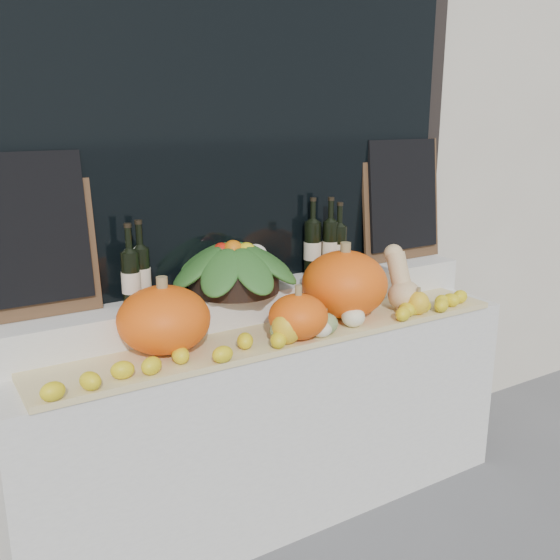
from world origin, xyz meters
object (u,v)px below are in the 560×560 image
Objects in this scene: produce_bowl at (233,266)px; wine_bottle_tall at (312,248)px; pumpkin_left at (164,319)px; pumpkin_right at (345,284)px; butternut_squash at (402,284)px.

wine_bottle_tall is (0.45, 0.05, 0.02)m from produce_bowl.
pumpkin_right is (0.84, -0.02, 0.02)m from pumpkin_left.
wine_bottle_tall reaches higher than produce_bowl.
wine_bottle_tall reaches higher than butternut_squash.
pumpkin_right reaches higher than butternut_squash.
wine_bottle_tall is at bearing 15.75° from pumpkin_left.
butternut_squash is 0.45m from wine_bottle_tall.
produce_bowl is 0.45m from wine_bottle_tall.
produce_bowl is at bearing 154.34° from pumpkin_right.
produce_bowl reaches higher than pumpkin_left.
butternut_squash is at bearing -10.47° from pumpkin_right.
produce_bowl is at bearing 25.70° from pumpkin_left.
wine_bottle_tall is at bearing 5.88° from produce_bowl.
pumpkin_left is at bearing -154.30° from produce_bowl.
pumpkin_left is 0.89m from wine_bottle_tall.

